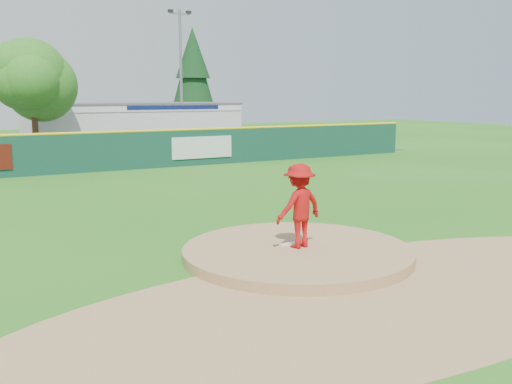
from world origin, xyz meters
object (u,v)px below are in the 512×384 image
pool_building_grp (131,124)px  conifer_tree (193,76)px  light_pole_right (181,72)px  pitcher (299,206)px  van (166,144)px  deciduous_tree (32,83)px

pool_building_grp → conifer_tree: bearing=29.8°
pool_building_grp → light_pole_right: light_pole_right is taller
pitcher → van: 26.58m
pitcher → deciduous_tree: bearing=-94.0°
deciduous_tree → conifer_tree: conifer_tree is taller
deciduous_tree → conifer_tree: (15.00, 11.00, 0.99)m
deciduous_tree → conifer_tree: bearing=36.3°
pitcher → deciduous_tree: deciduous_tree is taller
pitcher → light_pole_right: bearing=-115.8°
deciduous_tree → pool_building_grp: bearing=41.2°
deciduous_tree → conifer_tree: 18.63m
pitcher → conifer_tree: size_ratio=0.21×
van → light_pole_right: bearing=-53.4°
van → deciduous_tree: deciduous_tree is taller
deciduous_tree → pitcher: bearing=-85.3°
van → pool_building_grp: (-0.45, 6.19, 1.05)m
van → conifer_tree: conifer_tree is taller
pitcher → conifer_tree: bearing=-118.5°
pitcher → van: bearing=-112.6°
van → deciduous_tree: size_ratio=0.58×
deciduous_tree → light_pole_right: size_ratio=0.74×
pool_building_grp → deciduous_tree: size_ratio=2.07×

